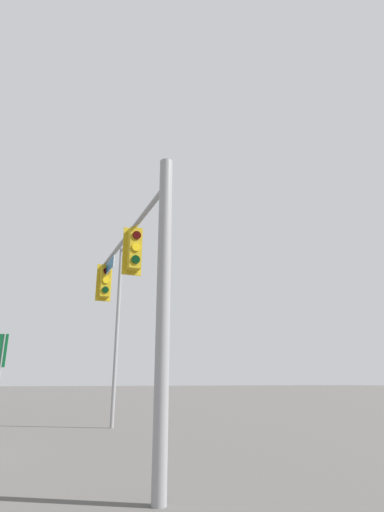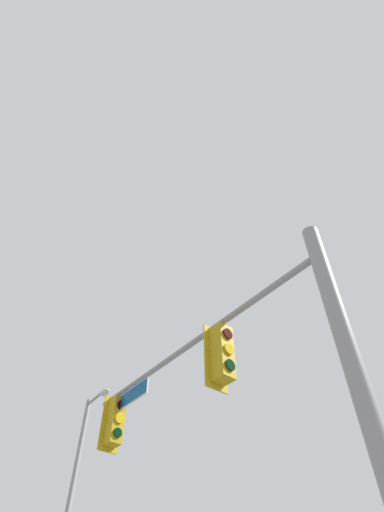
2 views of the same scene
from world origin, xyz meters
name	(u,v)px [view 2 (image 2 of 2)]	position (x,y,z in m)	size (l,w,h in m)	color
signal_pole_near	(239,395)	(-4.13, -6.13, 4.35)	(7.06, 0.54, 6.57)	gray
street_lamp	(70,507)	(5.79, -7.91, 4.88)	(1.81, 0.29, 8.60)	gray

